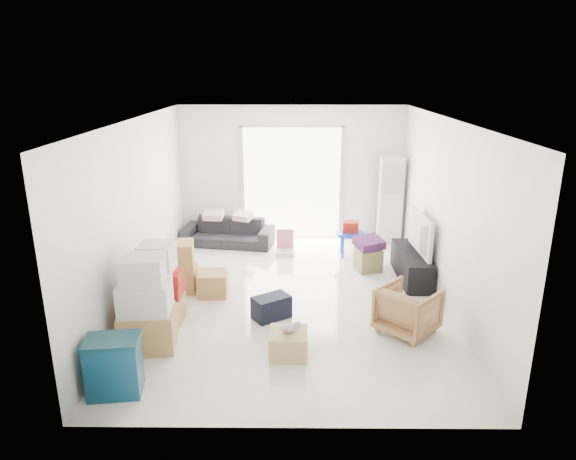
# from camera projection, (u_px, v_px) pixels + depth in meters

# --- Properties ---
(room_shell) EXTENTS (4.98, 6.48, 3.18)m
(room_shell) POSITION_uv_depth(u_px,v_px,m) (292.00, 213.00, 7.49)
(room_shell) COLOR white
(room_shell) RESTS_ON ground
(sliding_door) EXTENTS (2.10, 0.04, 2.33)m
(sliding_door) POSITION_uv_depth(u_px,v_px,m) (292.00, 179.00, 10.36)
(sliding_door) COLOR white
(sliding_door) RESTS_ON room_shell
(ac_tower) EXTENTS (0.45, 0.30, 1.75)m
(ac_tower) POSITION_uv_depth(u_px,v_px,m) (390.00, 201.00, 10.15)
(ac_tower) COLOR silver
(ac_tower) RESTS_ON room_shell
(tv_console) EXTENTS (0.43, 1.43, 0.48)m
(tv_console) POSITION_uv_depth(u_px,v_px,m) (411.00, 265.00, 8.55)
(tv_console) COLOR black
(tv_console) RESTS_ON room_shell
(television) EXTENTS (0.71, 1.16, 0.15)m
(television) POSITION_uv_depth(u_px,v_px,m) (413.00, 248.00, 8.46)
(television) COLOR black
(television) RESTS_ON tv_console
(sofa) EXTENTS (1.85, 0.81, 0.70)m
(sofa) POSITION_uv_depth(u_px,v_px,m) (228.00, 228.00, 10.19)
(sofa) COLOR #28282D
(sofa) RESTS_ON room_shell
(pillow_left) EXTENTS (0.38, 0.31, 0.11)m
(pillow_left) POSITION_uv_depth(u_px,v_px,m) (213.00, 208.00, 10.08)
(pillow_left) COLOR #E8A9BE
(pillow_left) RESTS_ON sofa
(pillow_right) EXTENTS (0.45, 0.42, 0.12)m
(pillow_right) POSITION_uv_depth(u_px,v_px,m) (243.00, 208.00, 10.02)
(pillow_right) COLOR #E8A9BE
(pillow_right) RESTS_ON sofa
(armchair) EXTENTS (0.94, 0.94, 0.70)m
(armchair) POSITION_uv_depth(u_px,v_px,m) (408.00, 308.00, 6.77)
(armchair) COLOR tan
(armchair) RESTS_ON room_shell
(storage_bins) EXTENTS (0.62, 0.47, 0.66)m
(storage_bins) POSITION_uv_depth(u_px,v_px,m) (114.00, 366.00, 5.49)
(storage_bins) COLOR navy
(storage_bins) RESTS_ON room_shell
(box_stack_a) EXTENTS (0.72, 0.62, 1.22)m
(box_stack_a) POSITION_uv_depth(u_px,v_px,m) (146.00, 308.00, 6.34)
(box_stack_a) COLOR tan
(box_stack_a) RESTS_ON room_shell
(box_stack_b) EXTENTS (0.63, 0.58, 1.16)m
(box_stack_b) POSITION_uv_depth(u_px,v_px,m) (159.00, 289.00, 6.97)
(box_stack_b) COLOR tan
(box_stack_b) RESTS_ON room_shell
(box_stack_c) EXTENTS (0.54, 0.52, 0.80)m
(box_stack_c) POSITION_uv_depth(u_px,v_px,m) (179.00, 267.00, 8.07)
(box_stack_c) COLOR tan
(box_stack_c) RESTS_ON room_shell
(loose_box) EXTENTS (0.46, 0.46, 0.37)m
(loose_box) POSITION_uv_depth(u_px,v_px,m) (213.00, 283.00, 7.96)
(loose_box) COLOR tan
(loose_box) RESTS_ON room_shell
(duffel_bag) EXTENTS (0.59, 0.54, 0.33)m
(duffel_bag) POSITION_uv_depth(u_px,v_px,m) (271.00, 307.00, 7.21)
(duffel_bag) COLOR black
(duffel_bag) RESTS_ON room_shell
(ottoman) EXTENTS (0.49, 0.49, 0.40)m
(ottoman) POSITION_uv_depth(u_px,v_px,m) (368.00, 259.00, 8.93)
(ottoman) COLOR #8F8953
(ottoman) RESTS_ON room_shell
(blanket) EXTENTS (0.56, 0.56, 0.14)m
(blanket) POSITION_uv_depth(u_px,v_px,m) (369.00, 245.00, 8.84)
(blanket) COLOR #522255
(blanket) RESTS_ON ottoman
(kids_table) EXTENTS (0.55, 0.55, 0.67)m
(kids_table) POSITION_uv_depth(u_px,v_px,m) (350.00, 231.00, 9.53)
(kids_table) COLOR #1037B9
(kids_table) RESTS_ON room_shell
(toy_walker) EXTENTS (0.36, 0.31, 0.47)m
(toy_walker) POSITION_uv_depth(u_px,v_px,m) (285.00, 247.00, 9.74)
(toy_walker) COLOR silver
(toy_walker) RESTS_ON room_shell
(wood_crate) EXTENTS (0.47, 0.47, 0.31)m
(wood_crate) POSITION_uv_depth(u_px,v_px,m) (289.00, 343.00, 6.29)
(wood_crate) COLOR tan
(wood_crate) RESTS_ON room_shell
(plush_bunny) EXTENTS (0.25, 0.15, 0.12)m
(plush_bunny) POSITION_uv_depth(u_px,v_px,m) (291.00, 328.00, 6.23)
(plush_bunny) COLOR #B2ADA8
(plush_bunny) RESTS_ON wood_crate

